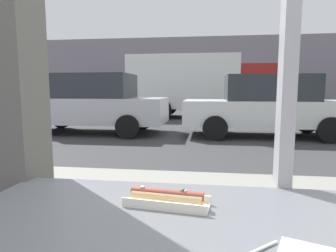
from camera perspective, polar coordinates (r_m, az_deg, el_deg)
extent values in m
plane|color=#38383A|center=(9.10, 9.34, -1.10)|extent=(60.00, 60.00, 0.00)
cube|color=gray|center=(2.89, 13.11, -18.20)|extent=(16.00, 2.80, 0.15)
cube|color=#404245|center=(1.12, 22.07, -11.92)|extent=(1.95, 0.02, 0.02)
cube|color=#9E9EA3|center=(1.15, 23.01, 20.98)|extent=(0.05, 0.08, 1.27)
cube|color=gray|center=(23.17, 8.48, 10.42)|extent=(28.00, 1.20, 5.23)
cube|color=silver|center=(0.91, -0.24, -15.18)|extent=(0.26, 0.11, 0.01)
cube|color=silver|center=(0.87, -0.95, -15.47)|extent=(0.25, 0.04, 0.03)
cube|color=silver|center=(0.94, 0.41, -13.67)|extent=(0.25, 0.04, 0.03)
cylinder|color=#DBB77A|center=(0.90, -0.24, -13.82)|extent=(0.22, 0.07, 0.04)
cylinder|color=brown|center=(0.89, -0.24, -13.11)|extent=(0.22, 0.05, 0.03)
cube|color=#337A2D|center=(0.88, 2.90, -12.64)|extent=(0.01, 0.01, 0.01)
cube|color=beige|center=(0.91, -5.02, -11.92)|extent=(0.01, 0.01, 0.01)
cube|color=beige|center=(0.88, 3.21, -12.67)|extent=(0.02, 0.01, 0.01)
cube|color=#BCBCC1|center=(8.99, -15.05, 3.04)|extent=(4.51, 1.81, 0.73)
cube|color=#282D33|center=(8.94, -14.64, 7.61)|extent=(2.35, 1.59, 0.70)
cylinder|color=black|center=(9.46, -5.01, 1.24)|extent=(0.64, 0.18, 0.64)
cylinder|color=black|center=(7.72, -7.94, -0.16)|extent=(0.64, 0.18, 0.64)
cylinder|color=black|center=(10.44, -20.18, 1.38)|extent=(0.64, 0.18, 0.64)
cylinder|color=black|center=(8.89, -25.59, 0.17)|extent=(0.64, 0.18, 0.64)
cube|color=silver|center=(8.45, 18.53, 2.48)|extent=(4.46, 1.72, 0.68)
cube|color=#282D33|center=(8.44, 19.21, 7.09)|extent=(2.32, 1.52, 0.69)
cylinder|color=black|center=(9.66, 25.56, 0.68)|extent=(0.64, 0.18, 0.64)
cylinder|color=black|center=(8.05, 29.29, -0.72)|extent=(0.64, 0.18, 0.64)
cylinder|color=black|center=(9.19, 8.95, 1.01)|extent=(0.64, 0.18, 0.64)
cylinder|color=black|center=(7.48, 9.23, -0.42)|extent=(0.64, 0.18, 0.64)
cube|color=silver|center=(13.45, 3.04, 8.58)|extent=(4.86, 2.20, 2.34)
cube|color=maroon|center=(13.57, 16.88, 7.34)|extent=(1.90, 2.10, 1.90)
cylinder|color=black|center=(14.64, 16.09, 3.62)|extent=(0.90, 0.24, 0.90)
cylinder|color=black|center=(12.57, 17.48, 3.02)|extent=(0.90, 0.24, 0.90)
cylinder|color=black|center=(14.66, 0.01, 3.91)|extent=(0.90, 0.24, 0.90)
cylinder|color=black|center=(12.49, -1.34, 3.32)|extent=(0.90, 0.24, 0.90)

